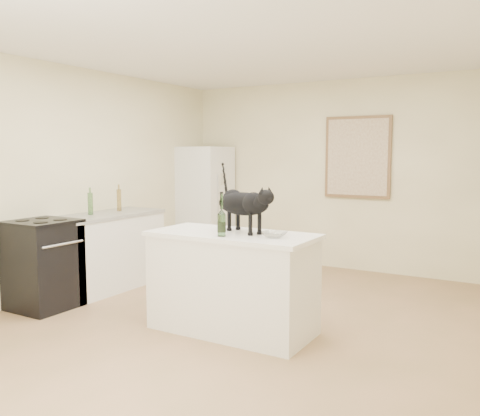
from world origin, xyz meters
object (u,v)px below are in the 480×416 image
fridge (204,203)px  glass_bowl (275,235)px  black_cat (243,207)px  wine_bottle (222,217)px  stove (43,265)px

fridge → glass_bowl: size_ratio=8.15×
black_cat → wine_bottle: bearing=-76.2°
stove → black_cat: black_cat is taller
black_cat → wine_bottle: (-0.05, -0.28, -0.06)m
stove → wine_bottle: size_ratio=2.71×
glass_bowl → black_cat: bearing=162.3°
glass_bowl → stove: bearing=-172.0°
stove → black_cat: size_ratio=1.37×
stove → wine_bottle: 2.17m
black_cat → glass_bowl: black_cat is taller
stove → wine_bottle: wine_bottle is taller
stove → glass_bowl: (2.49, 0.35, 0.48)m
stove → fridge: size_ratio=0.53×
stove → black_cat: 2.28m
glass_bowl → fridge: bearing=133.8°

